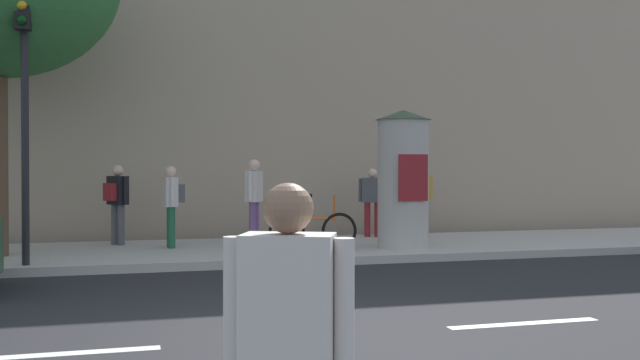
{
  "coord_description": "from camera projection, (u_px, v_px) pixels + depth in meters",
  "views": [
    {
      "loc": [
        -1.76,
        -6.7,
        1.68
      ],
      "look_at": [
        0.62,
        2.0,
        1.56
      ],
      "focal_mm": 38.79,
      "sensor_mm": 36.0,
      "label": 1
    }
  ],
  "objects": [
    {
      "name": "pedestrian_tallest",
      "position": [
        288.0,
        339.0,
        3.01
      ],
      "size": [
        0.54,
        0.38,
        1.63
      ],
      "color": "black",
      "rests_on": "ground_plane"
    },
    {
      "name": "building_backdrop",
      "position": [
        199.0,
        62.0,
        18.46
      ],
      "size": [
        36.0,
        5.0,
        9.19
      ],
      "primitive_type": "cube",
      "color": "tan",
      "rests_on": "ground_plane"
    },
    {
      "name": "traffic_light",
      "position": [
        24.0,
        77.0,
        11.06
      ],
      "size": [
        0.24,
        0.45,
        4.52
      ],
      "color": "black",
      "rests_on": "sidewalk_curb"
    },
    {
      "name": "pedestrian_with_backpack",
      "position": [
        421.0,
        194.0,
        16.52
      ],
      "size": [
        0.59,
        0.27,
        1.66
      ],
      "color": "silver",
      "rests_on": "sidewalk_curb"
    },
    {
      "name": "bicycle_leaning",
      "position": [
        313.0,
        230.0,
        13.24
      ],
      "size": [
        1.77,
        0.12,
        1.09
      ],
      "color": "black",
      "rests_on": "sidewalk_curb"
    },
    {
      "name": "poster_column",
      "position": [
        403.0,
        178.0,
        13.77
      ],
      "size": [
        1.11,
        1.11,
        2.75
      ],
      "color": "#B2ADA3",
      "rests_on": "sidewalk_curb"
    },
    {
      "name": "pedestrian_in_red_top",
      "position": [
        372.0,
        196.0,
        16.03
      ],
      "size": [
        0.59,
        0.5,
        1.59
      ],
      "color": "maroon",
      "rests_on": "sidewalk_curb"
    },
    {
      "name": "ground_plane",
      "position": [
        313.0,
        338.0,
        6.95
      ],
      "size": [
        80.0,
        80.0,
        0.0
      ],
      "primitive_type": "plane",
      "color": "#232326"
    },
    {
      "name": "lane_markings",
      "position": [
        313.0,
        337.0,
        6.95
      ],
      "size": [
        25.8,
        0.16,
        0.01
      ],
      "color": "silver",
      "rests_on": "ground_plane"
    },
    {
      "name": "sidewalk_curb",
      "position": [
        223.0,
        252.0,
        13.7
      ],
      "size": [
        36.0,
        4.0,
        0.15
      ],
      "primitive_type": "cube",
      "color": "#B2ADA3",
      "rests_on": "ground_plane"
    },
    {
      "name": "pedestrian_in_dark_shirt",
      "position": [
        172.0,
        199.0,
        13.73
      ],
      "size": [
        0.41,
        0.61,
        1.62
      ],
      "color": "#1E5938",
      "rests_on": "sidewalk_curb"
    },
    {
      "name": "pedestrian_near_pole",
      "position": [
        254.0,
        194.0,
        14.23
      ],
      "size": [
        0.43,
        0.57,
        1.77
      ],
      "color": "#724C84",
      "rests_on": "sidewalk_curb"
    },
    {
      "name": "pedestrian_with_bag",
      "position": [
        117.0,
        197.0,
        14.23
      ],
      "size": [
        0.52,
        0.53,
        1.65
      ],
      "color": "#4C4C51",
      "rests_on": "sidewalk_curb"
    }
  ]
}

